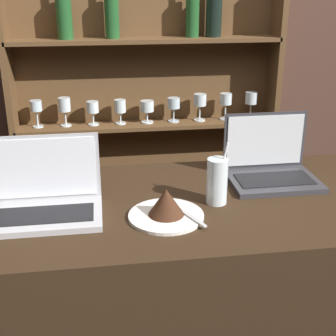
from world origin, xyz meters
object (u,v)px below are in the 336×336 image
(laptop_near, at_px, (46,198))
(laptop_far, at_px, (270,166))
(water_glass, at_px, (217,181))
(cake_plate, at_px, (166,207))

(laptop_near, relative_size, laptop_far, 1.08)
(water_glass, bearing_deg, laptop_near, 179.84)
(cake_plate, bearing_deg, laptop_near, 167.45)
(laptop_near, xyz_separation_m, cake_plate, (0.35, -0.08, -0.02))
(laptop_near, height_order, water_glass, laptop_near)
(laptop_near, bearing_deg, cake_plate, -12.55)
(laptop_near, height_order, cake_plate, laptop_near)
(cake_plate, distance_m, water_glass, 0.19)
(laptop_far, height_order, water_glass, laptop_far)
(laptop_far, bearing_deg, water_glass, -145.40)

